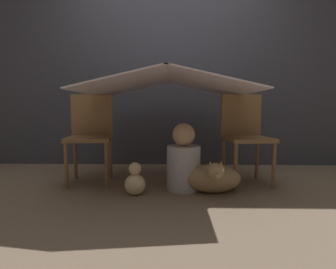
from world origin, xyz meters
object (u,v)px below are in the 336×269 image
object	(u,v)px
chair_right	(245,133)
dog	(212,178)
person_front	(184,161)
chair_left	(91,133)

from	to	relation	value
chair_right	dog	distance (m)	0.63
person_front	dog	xyz separation A→B (m)	(0.24, -0.11, -0.12)
chair_left	dog	world-z (taller)	chair_left
chair_right	person_front	world-z (taller)	chair_right
chair_left	person_front	size ratio (longest dim) A/B	1.46
dog	chair_left	bearing A→B (deg)	162.45
chair_left	dog	size ratio (longest dim) A/B	1.76
dog	person_front	bearing A→B (deg)	155.42
person_front	dog	distance (m)	0.29
chair_right	dog	size ratio (longest dim) A/B	1.76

